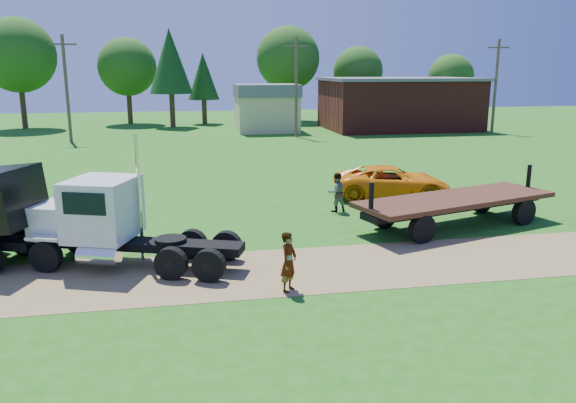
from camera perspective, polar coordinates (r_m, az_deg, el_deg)
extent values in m
plane|color=#1C5813|center=(18.11, 4.37, -6.70)|extent=(140.00, 140.00, 0.00)
cube|color=brown|center=(18.11, 4.37, -6.68)|extent=(120.00, 4.20, 0.01)
cube|color=black|center=(18.61, -14.95, -4.21)|extent=(6.70, 3.15, 0.27)
cylinder|color=black|center=(19.11, -23.37, -5.14)|extent=(1.05, 0.64, 1.00)
cylinder|color=black|center=(19.11, -23.37, -5.14)|extent=(0.44, 0.44, 0.35)
cylinder|color=black|center=(20.68, -20.51, -3.51)|extent=(1.05, 0.64, 1.00)
cylinder|color=black|center=(20.68, -20.51, -3.51)|extent=(0.44, 0.44, 0.35)
cylinder|color=black|center=(17.29, -11.79, -6.19)|extent=(1.05, 0.64, 1.00)
cylinder|color=black|center=(17.29, -11.79, -6.19)|extent=(0.44, 0.44, 0.35)
cylinder|color=black|center=(19.01, -9.71, -4.28)|extent=(1.05, 0.64, 1.00)
cylinder|color=black|center=(19.01, -9.71, -4.28)|extent=(0.44, 0.44, 0.35)
cylinder|color=black|center=(16.91, -8.03, -6.48)|extent=(1.05, 0.64, 1.00)
cylinder|color=black|center=(16.91, -8.03, -6.48)|extent=(0.44, 0.44, 0.35)
cylinder|color=black|center=(18.67, -6.26, -4.50)|extent=(1.05, 0.64, 1.00)
cylinder|color=black|center=(18.67, -6.26, -4.50)|extent=(0.44, 0.44, 0.35)
cube|color=silver|center=(19.62, -22.00, -1.77)|extent=(2.07, 2.01, 1.09)
cube|color=silver|center=(20.07, -23.99, -1.77)|extent=(0.54, 1.31, 0.91)
cube|color=silver|center=(20.25, -23.93, -3.50)|extent=(0.85, 2.01, 0.27)
cube|color=silver|center=(18.81, -18.32, -0.66)|extent=(2.54, 2.70, 1.91)
cube|color=black|center=(19.17, -20.90, 0.64)|extent=(0.67, 1.72, 0.77)
cube|color=black|center=(17.78, -20.03, -0.23)|extent=(1.29, 0.50, 0.68)
cube|color=black|center=(19.67, -16.95, 1.25)|extent=(1.29, 0.50, 0.68)
cube|color=silver|center=(18.94, -23.54, -3.44)|extent=(1.16, 0.76, 0.09)
cube|color=silver|center=(20.53, -20.64, -1.93)|extent=(1.16, 0.76, 0.09)
cylinder|color=silver|center=(18.10, -18.66, -5.27)|extent=(1.38, 0.95, 0.55)
cylinder|color=silver|center=(18.74, -14.84, 0.24)|extent=(0.16, 0.16, 4.18)
cylinder|color=black|center=(18.14, -11.84, -3.80)|extent=(1.28, 1.28, 0.11)
cylinder|color=black|center=(21.10, -25.13, -3.60)|extent=(1.07, 0.65, 1.02)
cylinder|color=black|center=(21.10, -25.13, -3.60)|extent=(0.45, 0.44, 0.36)
imported|color=orange|center=(28.02, 10.47, 1.98)|extent=(6.02, 3.59, 1.57)
cube|color=#351A11|center=(23.37, 16.68, 0.22)|extent=(8.90, 4.94, 0.19)
cube|color=black|center=(23.43, 16.63, -0.41)|extent=(8.46, 3.52, 0.27)
cylinder|color=black|center=(20.95, 13.46, -2.72)|extent=(1.11, 0.62, 1.07)
cylinder|color=black|center=(22.61, 9.75, -1.36)|extent=(1.11, 0.62, 1.07)
cylinder|color=black|center=(24.70, 22.83, -0.98)|extent=(1.11, 0.62, 1.07)
cylinder|color=black|center=(26.13, 19.08, 0.08)|extent=(1.11, 0.62, 1.07)
cube|color=black|center=(20.60, 8.45, 0.45)|extent=(0.16, 0.16, 1.07)
cube|color=black|center=(26.31, 23.27, 2.30)|extent=(0.16, 0.16, 1.07)
imported|color=#999999|center=(15.94, 0.07, -6.16)|extent=(0.72, 0.76, 1.74)
imported|color=#999999|center=(24.89, 4.93, 0.93)|extent=(0.96, 0.81, 1.74)
cube|color=maroon|center=(60.85, 11.16, 9.61)|extent=(15.00, 10.00, 5.00)
cube|color=#5B5B60|center=(60.75, 11.27, 12.10)|extent=(15.40, 10.40, 0.30)
cube|color=tan|center=(57.22, -2.17, 8.92)|extent=(6.00, 5.00, 3.60)
cube|color=#5B5B60|center=(57.09, -2.20, 11.22)|extent=(6.20, 5.40, 1.20)
cylinder|color=brown|center=(52.31, -21.56, 10.57)|extent=(0.28, 0.28, 9.00)
cube|color=brown|center=(52.32, -21.92, 14.61)|extent=(2.20, 0.14, 0.14)
cylinder|color=brown|center=(52.50, 0.84, 11.48)|extent=(0.28, 0.28, 9.00)
cube|color=brown|center=(52.51, 0.85, 15.52)|extent=(2.20, 0.14, 0.14)
cylinder|color=brown|center=(59.81, 20.33, 10.90)|extent=(0.28, 0.28, 9.00)
cube|color=brown|center=(59.81, 20.62, 14.44)|extent=(2.20, 0.14, 0.14)
cylinder|color=#392517|center=(66.16, -25.28, 8.48)|extent=(0.56, 0.56, 4.08)
sphere|color=#104010|center=(66.05, -25.76, 13.25)|extent=(7.69, 7.69, 7.69)
cylinder|color=#392517|center=(67.80, -15.78, 9.06)|extent=(0.56, 0.56, 3.45)
sphere|color=#104010|center=(67.65, -16.03, 13.02)|extent=(6.51, 6.51, 6.51)
cylinder|color=#392517|center=(66.05, -8.49, 9.03)|extent=(0.56, 0.56, 2.81)
cone|color=#10340F|center=(65.88, -8.61, 12.48)|extent=(3.53, 3.53, 5.22)
cylinder|color=#392517|center=(68.97, 0.00, 9.84)|extent=(0.56, 0.56, 3.99)
sphere|color=#104010|center=(68.85, 0.00, 14.35)|extent=(7.52, 7.52, 7.52)
cylinder|color=#392517|center=(70.80, 7.03, 9.51)|extent=(0.56, 0.56, 3.18)
sphere|color=#104010|center=(70.66, 7.13, 13.00)|extent=(6.00, 6.00, 6.00)
cylinder|color=#392517|center=(71.05, 16.02, 8.97)|extent=(0.56, 0.56, 2.83)
sphere|color=#104010|center=(70.89, 16.22, 12.06)|extent=(5.33, 5.33, 5.33)
cylinder|color=#392517|center=(62.77, -11.66, 9.08)|extent=(0.56, 0.56, 3.66)
cone|color=#10340F|center=(62.62, -11.89, 13.80)|extent=(4.60, 4.60, 6.79)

